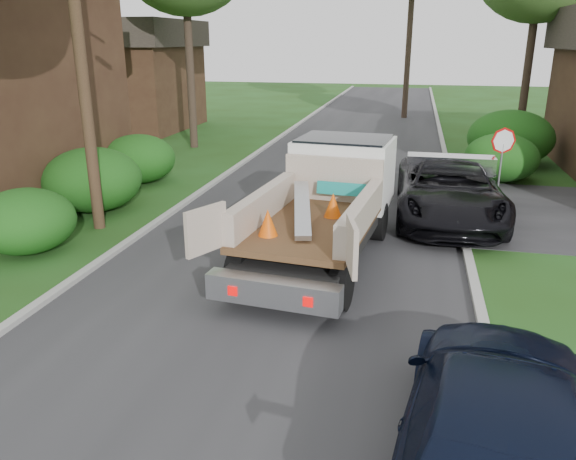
{
  "coord_description": "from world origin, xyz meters",
  "views": [
    {
      "loc": [
        2.64,
        -8.01,
        4.83
      ],
      "look_at": [
        0.32,
        2.45,
        1.2
      ],
      "focal_mm": 35.0,
      "sensor_mm": 36.0,
      "label": 1
    }
  ],
  "objects_px": {
    "stop_sign": "(502,152)",
    "utility_pole": "(77,25)",
    "house_left_far": "(124,74)",
    "navy_suv": "(500,429)",
    "black_pickup": "(449,190)",
    "flatbed_truck": "(331,193)"
  },
  "relations": [
    {
      "from": "black_pickup",
      "to": "navy_suv",
      "type": "xyz_separation_m",
      "value": [
        0.05,
        -10.39,
        -0.06
      ]
    },
    {
      "from": "house_left_far",
      "to": "navy_suv",
      "type": "xyz_separation_m",
      "value": [
        17.3,
        -24.5,
        -2.26
      ]
    },
    {
      "from": "flatbed_truck",
      "to": "black_pickup",
      "type": "bearing_deg",
      "value": 51.85
    },
    {
      "from": "house_left_far",
      "to": "black_pickup",
      "type": "relative_size",
      "value": 1.23
    },
    {
      "from": "house_left_far",
      "to": "flatbed_truck",
      "type": "distance_m",
      "value": 22.39
    },
    {
      "from": "stop_sign",
      "to": "house_left_far",
      "type": "distance_m",
      "value": 22.81
    },
    {
      "from": "stop_sign",
      "to": "house_left_far",
      "type": "relative_size",
      "value": 0.33
    },
    {
      "from": "flatbed_truck",
      "to": "navy_suv",
      "type": "distance_m",
      "value": 7.98
    },
    {
      "from": "stop_sign",
      "to": "house_left_far",
      "type": "height_order",
      "value": "house_left_far"
    },
    {
      "from": "utility_pole",
      "to": "black_pickup",
      "type": "distance_m",
      "value": 10.6
    },
    {
      "from": "house_left_far",
      "to": "flatbed_truck",
      "type": "bearing_deg",
      "value": -50.04
    },
    {
      "from": "house_left_far",
      "to": "utility_pole",
      "type": "bearing_deg",
      "value": -64.77
    },
    {
      "from": "house_left_far",
      "to": "stop_sign",
      "type": "bearing_deg",
      "value": -34.81
    },
    {
      "from": "flatbed_truck",
      "to": "navy_suv",
      "type": "bearing_deg",
      "value": -62.22
    },
    {
      "from": "stop_sign",
      "to": "flatbed_truck",
      "type": "relative_size",
      "value": 0.36
    },
    {
      "from": "utility_pole",
      "to": "house_left_far",
      "type": "height_order",
      "value": "utility_pole"
    },
    {
      "from": "utility_pole",
      "to": "navy_suv",
      "type": "relative_size",
      "value": 1.83
    },
    {
      "from": "utility_pole",
      "to": "navy_suv",
      "type": "xyz_separation_m",
      "value": [
        9.28,
        -7.48,
        -4.38
      ]
    },
    {
      "from": "stop_sign",
      "to": "black_pickup",
      "type": "xyz_separation_m",
      "value": [
        -1.45,
        -1.11,
        -0.93
      ]
    },
    {
      "from": "stop_sign",
      "to": "utility_pole",
      "type": "distance_m",
      "value": 11.91
    },
    {
      "from": "stop_sign",
      "to": "flatbed_truck",
      "type": "distance_m",
      "value": 6.01
    },
    {
      "from": "stop_sign",
      "to": "black_pickup",
      "type": "height_order",
      "value": "stop_sign"
    }
  ]
}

